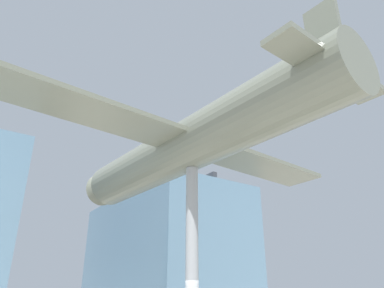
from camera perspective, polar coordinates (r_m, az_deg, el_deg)
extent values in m
cube|color=#60849E|center=(33.45, -4.38, -17.44)|extent=(8.44, 15.85, 10.56)
cube|color=#383A3F|center=(34.52, -4.09, -8.20)|extent=(0.36, 15.06, 0.60)
cylinder|color=#999EA3|center=(14.08, 0.00, -16.64)|extent=(0.47, 0.47, 6.70)
cylinder|color=slate|center=(15.27, 0.00, 0.00)|extent=(3.34, 14.61, 2.12)
cube|color=slate|center=(15.27, 0.00, 0.00)|extent=(15.28, 3.29, 0.18)
cube|color=slate|center=(11.70, 20.30, 10.61)|extent=(4.92, 1.41, 0.18)
cube|color=slate|center=(12.40, 19.48, 15.29)|extent=(0.27, 1.11, 2.33)
cone|color=slate|center=(21.48, -13.10, -6.52)|extent=(1.87, 1.12, 1.80)
sphere|color=black|center=(22.06, -13.88, -6.89)|extent=(0.44, 0.44, 0.44)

